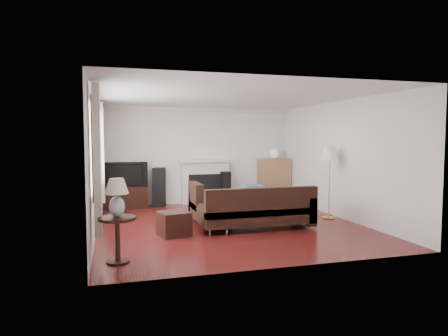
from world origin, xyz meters
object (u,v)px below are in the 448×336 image
object	(u,v)px
floor_lamp	(329,183)
sectional_sofa	(256,208)
side_table	(118,240)
tv_stand	(125,197)
bookshelf	(274,180)
coffee_table	(238,206)

from	to	relation	value
floor_lamp	sectional_sofa	bearing A→B (deg)	-166.95
sectional_sofa	side_table	size ratio (longest dim) A/B	3.68
tv_stand	bookshelf	size ratio (longest dim) A/B	0.90
floor_lamp	side_table	xyz separation A→B (m)	(-4.37, -1.90, -0.45)
bookshelf	floor_lamp	distance (m)	2.57
sectional_sofa	floor_lamp	distance (m)	1.89
side_table	bookshelf	bearing A→B (deg)	46.76
sectional_sofa	side_table	world-z (taller)	sectional_sofa
tv_stand	side_table	distance (m)	4.44
bookshelf	sectional_sofa	xyz separation A→B (m)	(-1.63, -2.98, -0.20)
bookshelf	side_table	xyz separation A→B (m)	(-4.20, -4.46, -0.26)
floor_lamp	side_table	bearing A→B (deg)	-156.49
coffee_table	side_table	size ratio (longest dim) A/B	1.66
sectional_sofa	bookshelf	bearing A→B (deg)	61.33
bookshelf	sectional_sofa	bearing A→B (deg)	-118.67
bookshelf	tv_stand	bearing A→B (deg)	-179.48
tv_stand	sectional_sofa	world-z (taller)	sectional_sofa
tv_stand	bookshelf	world-z (taller)	bookshelf
tv_stand	side_table	bearing A→B (deg)	-93.36
bookshelf	sectional_sofa	distance (m)	3.40
tv_stand	floor_lamp	world-z (taller)	floor_lamp
tv_stand	side_table	xyz separation A→B (m)	(-0.26, -4.43, 0.05)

